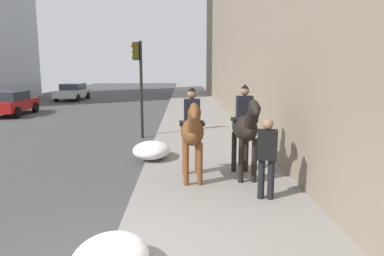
% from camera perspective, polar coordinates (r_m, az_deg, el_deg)
% --- Properties ---
extents(mounted_horse_near, '(2.15, 0.61, 2.27)m').
position_cam_1_polar(mounted_horse_near, '(8.62, 0.03, -0.28)').
color(mounted_horse_near, brown).
rests_on(mounted_horse_near, sidewalk_slab).
extents(mounted_horse_far, '(2.15, 0.63, 2.33)m').
position_cam_1_polar(mounted_horse_far, '(8.92, 8.40, 0.28)').
color(mounted_horse_far, black).
rests_on(mounted_horse_far, sidewalk_slab).
extents(pedestrian_greeting, '(0.33, 0.44, 1.70)m').
position_cam_1_polar(pedestrian_greeting, '(7.60, 11.77, -3.96)').
color(pedestrian_greeting, black).
rests_on(pedestrian_greeting, sidewalk_slab).
extents(car_near_lane, '(4.45, 2.19, 1.44)m').
position_cam_1_polar(car_near_lane, '(33.04, -18.37, 5.50)').
color(car_near_lane, '#B7BABF').
rests_on(car_near_lane, ground).
extents(car_mid_lane, '(4.19, 2.05, 1.44)m').
position_cam_1_polar(car_mid_lane, '(24.03, -26.76, 3.61)').
color(car_mid_lane, maroon).
rests_on(car_mid_lane, ground).
extents(traffic_light_near_curb, '(0.20, 0.44, 3.87)m').
position_cam_1_polar(traffic_light_near_curb, '(14.55, -8.42, 8.49)').
color(traffic_light_near_curb, black).
rests_on(traffic_light_near_curb, ground).
extents(snow_pile_far, '(1.46, 1.12, 0.50)m').
position_cam_1_polar(snow_pile_far, '(11.00, -6.44, -3.49)').
color(snow_pile_far, white).
rests_on(snow_pile_far, sidewalk_slab).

